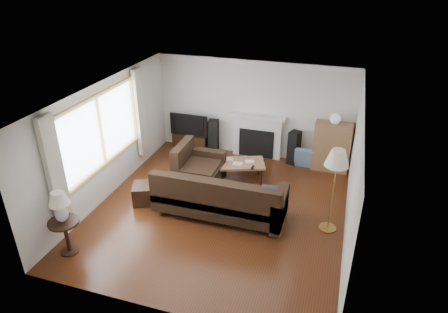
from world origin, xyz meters
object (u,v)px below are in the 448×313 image
(coffee_table, at_px, (238,171))
(bookshelf, at_px, (331,147))
(tv_stand, at_px, (191,142))
(sectional_sofa, at_px, (220,195))
(side_table, at_px, (67,237))
(floor_lamp, at_px, (333,191))

(coffee_table, bearing_deg, bookshelf, 10.99)
(bookshelf, bearing_deg, tv_stand, -179.80)
(tv_stand, bearing_deg, coffee_table, -35.62)
(tv_stand, relative_size, sectional_sofa, 0.33)
(tv_stand, distance_m, sectional_sofa, 3.13)
(bookshelf, xyz_separation_m, side_table, (-4.17, -4.55, -0.27))
(tv_stand, bearing_deg, side_table, -96.60)
(sectional_sofa, height_order, side_table, sectional_sofa)
(bookshelf, distance_m, sectional_sofa, 3.29)
(coffee_table, distance_m, floor_lamp, 2.59)
(coffee_table, bearing_deg, floor_lamp, -50.78)
(sectional_sofa, xyz_separation_m, coffee_table, (-0.03, 1.44, -0.22))
(coffee_table, xyz_separation_m, side_table, (-2.18, -3.36, 0.10))
(tv_stand, relative_size, bookshelf, 0.77)
(tv_stand, distance_m, floor_lamp, 4.58)
(bookshelf, xyz_separation_m, sectional_sofa, (-1.96, -2.64, -0.14))
(sectional_sofa, bearing_deg, side_table, -139.04)
(tv_stand, distance_m, bookshelf, 3.66)
(tv_stand, xyz_separation_m, bookshelf, (3.64, 0.01, 0.37))
(floor_lamp, bearing_deg, coffee_table, 149.22)
(floor_lamp, height_order, side_table, floor_lamp)
(bookshelf, relative_size, floor_lamp, 0.71)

